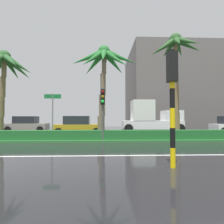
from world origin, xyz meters
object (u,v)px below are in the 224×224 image
(palm_tree_centre_right, at_px, (176,54))
(traffic_signal_median_right, at_px, (103,104))
(traffic_signal_foreground, at_px, (172,86))
(box_truck_following, at_px, (151,118))
(car_in_traffic_leading, at_px, (27,125))
(palm_tree_centre, at_px, (104,65))
(palm_tree_centre_left, at_px, (4,69))
(car_in_traffic_second, at_px, (78,126))
(street_name_sign, at_px, (53,110))

(palm_tree_centre_right, distance_m, traffic_signal_median_right, 6.81)
(traffic_signal_foreground, distance_m, box_truck_following, 15.15)
(car_in_traffic_leading, relative_size, box_truck_following, 0.67)
(palm_tree_centre, distance_m, palm_tree_centre_right, 5.36)
(palm_tree_centre_left, bearing_deg, traffic_signal_foreground, -41.44)
(palm_tree_centre_left, relative_size, car_in_traffic_leading, 1.50)
(traffic_signal_median_right, bearing_deg, car_in_traffic_second, 112.31)
(palm_tree_centre_left, distance_m, car_in_traffic_second, 7.49)
(traffic_signal_median_right, xyz_separation_m, street_name_sign, (-3.30, 0.54, -0.33))
(palm_tree_centre_right, relative_size, car_in_traffic_second, 1.78)
(traffic_signal_median_right, bearing_deg, traffic_signal_foreground, -70.17)
(box_truck_following, bearing_deg, palm_tree_centre_right, -88.90)
(car_in_traffic_leading, bearing_deg, traffic_signal_median_right, -47.25)
(palm_tree_centre_right, distance_m, car_in_traffic_second, 10.24)
(palm_tree_centre_right, distance_m, street_name_sign, 9.69)
(traffic_signal_median_right, xyz_separation_m, car_in_traffic_leading, (-8.29, 8.97, -1.59))
(palm_tree_centre, bearing_deg, box_truck_following, 53.11)
(palm_tree_centre, height_order, street_name_sign, palm_tree_centre)
(traffic_signal_median_right, bearing_deg, palm_tree_centre_left, 162.87)
(traffic_signal_foreground, bearing_deg, palm_tree_centre_right, -111.69)
(palm_tree_centre_right, distance_m, traffic_signal_foreground, 9.21)
(palm_tree_centre, distance_m, car_in_traffic_second, 6.48)
(palm_tree_centre_right, height_order, traffic_signal_median_right, palm_tree_centre_right)
(palm_tree_centre, xyz_separation_m, car_in_traffic_leading, (-8.37, 7.26, -4.61))
(car_in_traffic_leading, bearing_deg, palm_tree_centre_left, -82.36)
(car_in_traffic_leading, distance_m, box_truck_following, 13.54)
(palm_tree_centre_left, xyz_separation_m, traffic_signal_foreground, (9.64, -8.51, -2.64))
(car_in_traffic_leading, bearing_deg, palm_tree_centre_right, -28.41)
(palm_tree_centre_left, bearing_deg, car_in_traffic_leading, 97.64)
(car_in_traffic_leading, relative_size, car_in_traffic_second, 1.00)
(palm_tree_centre_left, height_order, street_name_sign, palm_tree_centre_left)
(street_name_sign, xyz_separation_m, car_in_traffic_second, (1.00, 5.06, -1.25))
(palm_tree_centre_left, distance_m, palm_tree_centre, 7.49)
(palm_tree_centre_right, distance_m, car_in_traffic_leading, 16.46)
(street_name_sign, bearing_deg, traffic_signal_median_right, -9.37)
(palm_tree_centre_left, height_order, traffic_signal_foreground, palm_tree_centre_left)
(palm_tree_centre_right, bearing_deg, street_name_sign, -173.14)
(car_in_traffic_second, xyz_separation_m, box_truck_following, (7.53, 2.97, 0.72))
(palm_tree_centre_left, bearing_deg, box_truck_following, 26.53)
(car_in_traffic_second, bearing_deg, traffic_signal_median_right, -67.69)
(street_name_sign, bearing_deg, palm_tree_centre_right, 6.86)
(palm_tree_centre_left, bearing_deg, street_name_sign, -22.96)
(traffic_signal_median_right, height_order, car_in_traffic_second, traffic_signal_median_right)
(car_in_traffic_leading, bearing_deg, box_truck_following, -1.66)
(car_in_traffic_second, bearing_deg, box_truck_following, 21.55)
(traffic_signal_foreground, relative_size, box_truck_following, 0.58)
(traffic_signal_foreground, relative_size, car_in_traffic_second, 0.86)
(box_truck_following, bearing_deg, palm_tree_centre, -126.89)
(palm_tree_centre_left, height_order, palm_tree_centre_right, palm_tree_centre_right)
(traffic_signal_foreground, xyz_separation_m, box_truck_following, (2.98, 14.82, -1.01))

